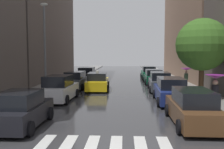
# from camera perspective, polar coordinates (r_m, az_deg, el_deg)

# --- Properties ---
(ground_plane) EXTENTS (28.00, 72.00, 0.04)m
(ground_plane) POSITION_cam_1_polar(r_m,az_deg,el_deg) (30.79, 1.42, -1.52)
(ground_plane) COLOR #353538
(sidewalk_left) EXTENTS (3.00, 72.00, 0.15)m
(sidewalk_left) POSITION_cam_1_polar(r_m,az_deg,el_deg) (31.61, -10.45, -1.26)
(sidewalk_left) COLOR gray
(sidewalk_left) RESTS_ON ground
(sidewalk_right) EXTENTS (3.00, 72.00, 0.15)m
(sidewalk_right) POSITION_cam_1_polar(r_m,az_deg,el_deg) (31.31, 13.40, -1.37)
(sidewalk_right) COLOR gray
(sidewalk_right) RESTS_ON ground
(crosswalk_stripes) EXTENTS (4.95, 2.20, 0.01)m
(crosswalk_stripes) POSITION_cam_1_polar(r_m,az_deg,el_deg) (9.54, -1.89, -15.84)
(crosswalk_stripes) COLOR silver
(crosswalk_stripes) RESTS_ON ground
(building_right_mid) EXTENTS (6.00, 21.94, 15.74)m
(building_right_mid) POSITION_cam_1_polar(r_m,az_deg,el_deg) (37.09, 19.25, 11.51)
(building_right_mid) COLOR #8C6B56
(building_right_mid) RESTS_ON ground
(parked_car_left_nearest) EXTENTS (2.06, 4.05, 1.67)m
(parked_car_left_nearest) POSITION_cam_1_polar(r_m,az_deg,el_deg) (12.29, -20.02, -7.65)
(parked_car_left_nearest) COLOR black
(parked_car_left_nearest) RESTS_ON ground
(parked_car_left_second) EXTENTS (2.23, 4.37, 1.82)m
(parked_car_left_second) POSITION_cam_1_polar(r_m,az_deg,el_deg) (18.35, -11.92, -3.22)
(parked_car_left_second) COLOR silver
(parked_car_left_second) RESTS_ON ground
(parked_car_left_third) EXTENTS (2.17, 4.46, 1.66)m
(parked_car_left_third) POSITION_cam_1_polar(r_m,az_deg,el_deg) (24.35, -8.26, -1.36)
(parked_car_left_third) COLOR #474C51
(parked_car_left_third) RESTS_ON ground
(parked_car_left_fourth) EXTENTS (2.24, 4.32, 1.70)m
(parked_car_left_fourth) POSITION_cam_1_polar(r_m,az_deg,el_deg) (30.78, -5.69, -0.02)
(parked_car_left_fourth) COLOR black
(parked_car_left_fourth) RESTS_ON ground
(parked_car_right_nearest) EXTENTS (2.02, 4.77, 1.70)m
(parked_car_right_nearest) POSITION_cam_1_polar(r_m,az_deg,el_deg) (12.52, 17.73, -7.29)
(parked_car_right_nearest) COLOR brown
(parked_car_right_nearest) RESTS_ON ground
(parked_car_right_second) EXTENTS (2.19, 4.85, 1.73)m
(parked_car_right_second) POSITION_cam_1_polar(r_m,az_deg,el_deg) (17.63, 13.09, -3.67)
(parked_car_right_second) COLOR navy
(parked_car_right_second) RESTS_ON ground
(parked_car_right_third) EXTENTS (2.16, 4.55, 1.72)m
(parked_car_right_third) POSITION_cam_1_polar(r_m,az_deg,el_deg) (22.93, 10.77, -1.71)
(parked_car_right_third) COLOR #474C51
(parked_car_right_third) RESTS_ON ground
(parked_car_right_fourth) EXTENTS (2.08, 4.21, 1.60)m
(parked_car_right_fourth) POSITION_cam_1_polar(r_m,az_deg,el_deg) (28.27, 9.38, -0.57)
(parked_car_right_fourth) COLOR #0C4C2D
(parked_car_right_fourth) RESTS_ON ground
(parked_car_right_fifth) EXTENTS (2.03, 4.59, 1.68)m
(parked_car_right_fifth) POSITION_cam_1_polar(r_m,az_deg,el_deg) (33.59, 8.30, 0.34)
(parked_car_right_fifth) COLOR #0C4C2D
(parked_car_right_fifth) RESTS_ON ground
(taxi_midroad) EXTENTS (2.20, 4.67, 1.81)m
(taxi_midroad) POSITION_cam_1_polar(r_m,az_deg,el_deg) (23.06, -3.29, -1.69)
(taxi_midroad) COLOR yellow
(taxi_midroad) RESTS_ON ground
(pedestrian_foreground) EXTENTS (1.07, 1.07, 1.85)m
(pedestrian_foreground) POSITION_cam_1_polar(r_m,az_deg,el_deg) (24.59, 16.50, 0.32)
(pedestrian_foreground) COLOR gray
(pedestrian_foreground) RESTS_ON sidewalk_right
(pedestrian_near_tree) EXTENTS (1.04, 1.04, 2.12)m
(pedestrian_near_tree) POSITION_cam_1_polar(r_m,az_deg,el_deg) (14.00, 22.39, -2.40)
(pedestrian_near_tree) COLOR #38513D
(pedestrian_near_tree) RESTS_ON sidewalk_right
(street_tree_right) EXTENTS (3.83, 3.83, 5.77)m
(street_tree_right) POSITION_cam_1_polar(r_m,az_deg,el_deg) (19.58, 19.79, 6.36)
(street_tree_right) COLOR #513823
(street_tree_right) RESTS_ON sidewalk_right
(lamp_post_left) EXTENTS (0.60, 0.28, 7.15)m
(lamp_post_left) POSITION_cam_1_polar(r_m,az_deg,el_deg) (20.68, -15.01, 7.11)
(lamp_post_left) COLOR #595B60
(lamp_post_left) RESTS_ON sidewalk_left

